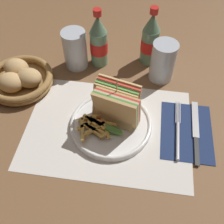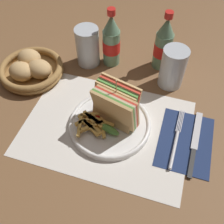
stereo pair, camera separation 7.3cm
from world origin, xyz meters
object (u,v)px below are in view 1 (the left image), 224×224
glass_far (75,52)px  coke_bottle_near (99,42)px  fork (178,134)px  bread_basket (20,79)px  club_sandwich (116,107)px  knife (196,132)px  plate_main (111,124)px  coke_bottle_far (150,40)px  glass_near (162,64)px

glass_far → coke_bottle_near: bearing=17.1°
fork → glass_far: 0.43m
bread_basket → club_sandwich: bearing=-18.8°
coke_bottle_near → knife: bearing=-38.8°
plate_main → bread_basket: bread_basket is taller
fork → coke_bottle_near: coke_bottle_near is taller
glass_far → knife: bearing=-30.6°
plate_main → coke_bottle_far: (0.09, 0.30, 0.08)m
coke_bottle_near → bread_basket: size_ratio=0.97×
plate_main → glass_far: bearing=122.6°
coke_bottle_far → glass_near: size_ratio=1.53×
club_sandwich → coke_bottle_far: coke_bottle_far is taller
fork → glass_near: (-0.05, 0.23, 0.05)m
club_sandwich → knife: (0.23, -0.00, -0.07)m
coke_bottle_far → bread_basket: (-0.40, -0.18, -0.06)m
plate_main → knife: bearing=2.2°
fork → coke_bottle_near: 0.39m
knife → fork: bearing=-160.7°
fork → coke_bottle_near: size_ratio=0.98×
knife → glass_near: 0.24m
knife → glass_near: glass_near is taller
fork → knife: size_ratio=0.92×
bread_basket → plate_main: bearing=-21.5°
bread_basket → knife: bearing=-11.6°
knife → glass_near: (-0.11, 0.21, 0.05)m
coke_bottle_near → coke_bottle_far: 0.17m
fork → glass_near: 0.24m
coke_bottle_near → glass_far: 0.08m
coke_bottle_far → bread_basket: size_ratio=0.97×
plate_main → club_sandwich: bearing=43.9°
fork → glass_far: size_ratio=1.49×
coke_bottle_near → coke_bottle_far: size_ratio=1.00×
coke_bottle_far → plate_main: bearing=-106.2°
coke_bottle_far → coke_bottle_near: bearing=-168.2°
club_sandwich → glass_near: 0.24m
plate_main → knife: (0.24, 0.01, -0.00)m
glass_far → glass_near: bearing=-3.8°
fork → glass_far: (-0.34, 0.25, 0.05)m
plate_main → glass_near: size_ratio=1.75×
glass_near → bread_basket: bearing=-167.3°
glass_near → fork: bearing=-76.6°
plate_main → glass_far: size_ratio=1.75×
coke_bottle_near → glass_far: size_ratio=1.53×
coke_bottle_far → glass_far: size_ratio=1.53×
club_sandwich → coke_bottle_far: (0.07, 0.29, 0.01)m
glass_near → glass_far: (-0.29, 0.02, -0.00)m
fork → coke_bottle_far: size_ratio=0.98×
club_sandwich → fork: bearing=-6.3°
club_sandwich → glass_near: bearing=60.1°
coke_bottle_near → coke_bottle_far: bearing=11.8°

